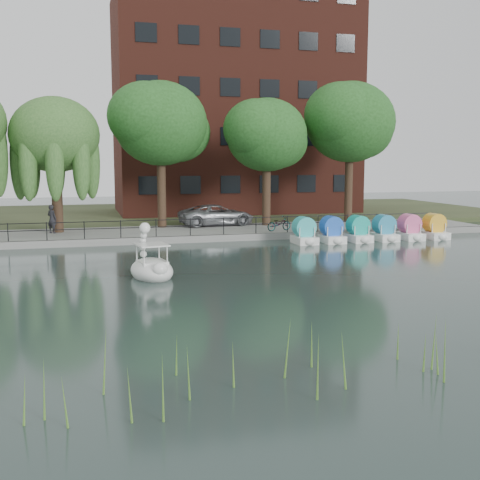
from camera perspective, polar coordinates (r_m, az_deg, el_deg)
name	(u,v)px	position (r m, az deg, el deg)	size (l,w,h in m)	color
ground_plane	(255,288)	(22.56, 1.43, -4.62)	(120.00, 120.00, 0.00)	#30413E
promenade	(183,233)	(37.94, -5.47, 0.64)	(40.00, 6.00, 0.40)	gray
kerb	(191,239)	(35.06, -4.66, 0.07)	(40.00, 0.25, 0.40)	gray
land_strip	(155,214)	(51.72, -8.10, 2.42)	(60.00, 22.00, 0.36)	#47512D
railing	(190,223)	(35.14, -4.74, 1.64)	(32.00, 0.05, 1.00)	black
apartment_building	(234,106)	(53.00, -0.57, 12.55)	(20.00, 10.07, 18.00)	#4C1E16
willow_mid	(55,135)	(38.18, -17.17, 9.47)	(5.32, 5.32, 8.15)	#473323
broadleaf_center	(160,124)	(39.56, -7.55, 10.84)	(6.00, 6.00, 9.25)	#473323
broadleaf_right	(267,136)	(40.58, 2.55, 9.86)	(5.40, 5.40, 8.32)	#473323
broadleaf_far	(350,123)	(43.95, 10.40, 10.89)	(6.30, 6.30, 9.71)	#473323
minivan	(217,213)	(40.46, -2.22, 2.53)	(5.82, 2.67, 1.62)	gray
bicycle	(279,223)	(37.46, 3.71, 1.64)	(1.72, 0.60, 1.00)	gray
pedestrian	(52,217)	(37.79, -17.41, 2.11)	(0.71, 0.48, 1.98)	black
swan_boat	(151,266)	(24.82, -8.41, -2.45)	(2.06, 2.83, 2.19)	white
pedal_boat_row	(371,231)	(36.45, 12.35, 0.86)	(9.65, 1.70, 1.40)	white
reed_bank	(456,342)	(14.89, 19.79, -9.13)	(24.00, 2.40, 1.20)	#669938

